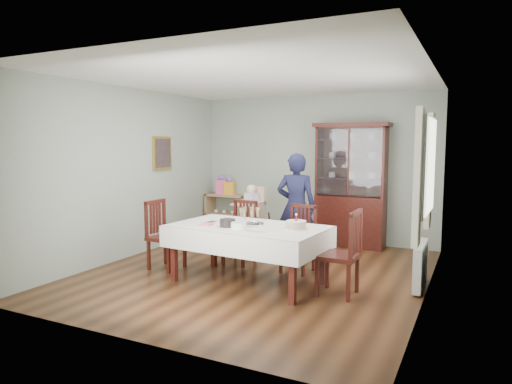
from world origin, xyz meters
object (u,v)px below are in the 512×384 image
Objects in this scene: chair_far_left at (240,245)px; birthday_cake at (296,225)px; dining_table at (248,254)px; chair_end_right at (339,270)px; high_chair at (251,225)px; woman at (296,207)px; chair_end_left at (166,249)px; gift_bag_pink at (221,185)px; china_cabinet at (351,183)px; chair_far_right at (298,252)px; sideboard at (228,214)px; champagne_tray at (250,220)px; gift_bag_orange at (229,186)px.

birthday_cake is (1.21, -0.77, 0.53)m from chair_far_left.
birthday_cake reaches higher than dining_table.
chair_end_right is 2.50m from high_chair.
chair_end_right is at bearing 119.15° from woman.
chair_end_left is 2.55× the size of gift_bag_pink.
chair_far_right is at bearing -97.44° from china_cabinet.
dining_table is 7.14× the size of birthday_cake.
birthday_cake is 0.75× the size of gift_bag_pink.
sideboard is 3.71m from birthday_cake.
chair_far_right is 2.52× the size of champagne_tray.
woman is 1.49× the size of high_chair.
china_cabinet is 2.84m from chair_end_right.
gift_bag_orange reaches higher than birthday_cake.
chair_end_right is (2.60, -0.03, 0.01)m from chair_end_left.
chair_end_left is (-1.39, 0.08, -0.09)m from dining_table.
dining_table is 1.39m from chair_end_left.
dining_table is 5.33× the size of gift_bag_pink.
gift_bag_pink is (-1.24, 1.12, 0.53)m from high_chair.
sideboard is at bearing 8.20° from gift_bag_pink.
chair_end_right is at bearing -39.78° from gift_bag_pink.
high_chair is (-0.89, 0.22, -0.40)m from woman.
dining_table is 1.24× the size of woman.
dining_table is 2.10× the size of chair_end_left.
high_chair reaches higher than champagne_tray.
sideboard is 2.41× the size of champagne_tray.
gift_bag_orange is (-1.25, 1.91, 0.68)m from chair_far_left.
chair_end_left is 0.88× the size of high_chair.
birthday_cake reaches higher than chair_far_right.
sideboard is 0.80× the size of high_chair.
chair_far_right is 0.86m from woman.
chair_end_left is at bearing -95.57° from high_chair.
dining_table is 2.01× the size of chair_end_right.
dining_table is 0.45m from champagne_tray.
sideboard reaches higher than dining_table.
china_cabinet reaches higher than champagne_tray.
high_chair is at bearing 107.93° from chair_far_left.
birthday_cake is (1.41, -1.56, 0.37)m from high_chair.
chair_far_left is at bearing -56.06° from sideboard.
champagne_tray is at bearing -55.30° from sideboard.
china_cabinet is 1.92× the size of high_chair.
birthday_cake is (2.51, -2.70, 0.41)m from sideboard.
woman is 4.29× the size of gift_bag_pink.
dining_table is 5.58× the size of champagne_tray.
china_cabinet is 2.70m from birthday_cake.
dining_table is at bearing -86.95° from champagne_tray.
china_cabinet is 2.12m from chair_far_right.
chair_far_left is at bearing 147.38° from birthday_cake.
woman is at bearing 119.01° from chair_far_right.
champagne_tray is 0.96× the size of gift_bag_pink.
chair_end_left is at bearing -81.02° from gift_bag_orange.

